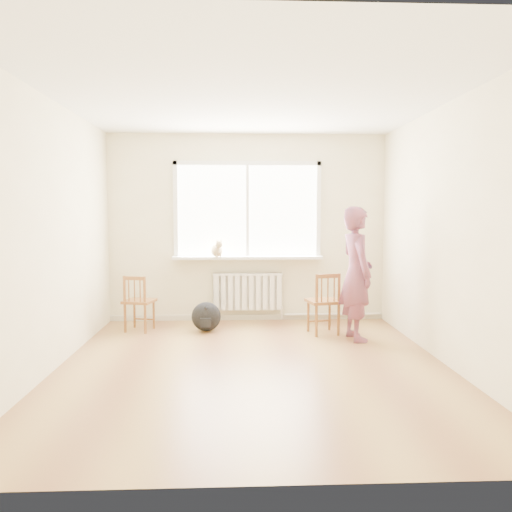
{
  "coord_description": "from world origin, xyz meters",
  "views": [
    {
      "loc": [
        -0.19,
        -5.0,
        1.58
      ],
      "look_at": [
        0.08,
        1.2,
        1.03
      ],
      "focal_mm": 35.0,
      "sensor_mm": 36.0,
      "label": 1
    }
  ],
  "objects": [
    {
      "name": "heating_pipe",
      "position": [
        1.25,
        2.19,
        0.08
      ],
      "size": [
        1.4,
        0.04,
        0.04
      ],
      "primitive_type": "cylinder",
      "rotation": [
        0.0,
        1.57,
        0.0
      ],
      "color": "silver",
      "rests_on": "back_wall"
    },
    {
      "name": "chair_right",
      "position": [
        0.97,
        1.32,
        0.41
      ],
      "size": [
        0.46,
        0.45,
        0.8
      ],
      "rotation": [
        0.0,
        0.0,
        3.34
      ],
      "color": "#95622B",
      "rests_on": "floor"
    },
    {
      "name": "chair_left",
      "position": [
        -1.47,
        1.59,
        0.38
      ],
      "size": [
        0.45,
        0.43,
        0.75
      ],
      "rotation": [
        0.0,
        0.0,
        2.9
      ],
      "color": "#95622B",
      "rests_on": "floor"
    },
    {
      "name": "backpack",
      "position": [
        -0.57,
        1.56,
        0.2
      ],
      "size": [
        0.46,
        0.4,
        0.39
      ],
      "primitive_type": "ellipsoid",
      "rotation": [
        0.0,
        0.0,
        -0.33
      ],
      "color": "black",
      "rests_on": "floor"
    },
    {
      "name": "floor",
      "position": [
        0.0,
        0.0,
        0.0
      ],
      "size": [
        4.5,
        4.5,
        0.0
      ],
      "primitive_type": "plane",
      "color": "#A98045",
      "rests_on": "ground"
    },
    {
      "name": "window",
      "position": [
        0.0,
        2.22,
        1.66
      ],
      "size": [
        2.12,
        0.05,
        1.42
      ],
      "color": "white",
      "rests_on": "back_wall"
    },
    {
      "name": "cat",
      "position": [
        -0.43,
        2.06,
        1.05
      ],
      "size": [
        0.23,
        0.37,
        0.26
      ],
      "rotation": [
        0.0,
        0.0,
        0.29
      ],
      "color": "beige",
      "rests_on": "windowsill"
    },
    {
      "name": "back_wall",
      "position": [
        0.0,
        2.25,
        1.35
      ],
      "size": [
        4.0,
        0.01,
        2.7
      ],
      "primitive_type": "cube",
      "color": "#F2E9C2",
      "rests_on": "ground"
    },
    {
      "name": "ceiling",
      "position": [
        0.0,
        0.0,
        2.7
      ],
      "size": [
        4.5,
        4.5,
        0.0
      ],
      "primitive_type": "plane",
      "rotation": [
        3.14,
        0.0,
        0.0
      ],
      "color": "white",
      "rests_on": "back_wall"
    },
    {
      "name": "person",
      "position": [
        1.31,
        1.05,
        0.83
      ],
      "size": [
        0.48,
        0.65,
        1.65
      ],
      "primitive_type": "imported",
      "rotation": [
        0.0,
        0.0,
        1.72
      ],
      "color": "#CB436F",
      "rests_on": "floor"
    },
    {
      "name": "baseboard",
      "position": [
        0.0,
        2.23,
        0.04
      ],
      "size": [
        4.0,
        0.03,
        0.08
      ],
      "primitive_type": "cube",
      "color": "beige",
      "rests_on": "ground"
    },
    {
      "name": "radiator",
      "position": [
        0.0,
        2.16,
        0.44
      ],
      "size": [
        1.0,
        0.12,
        0.55
      ],
      "color": "white",
      "rests_on": "back_wall"
    },
    {
      "name": "windowsill",
      "position": [
        0.0,
        2.14,
        0.93
      ],
      "size": [
        2.15,
        0.22,
        0.04
      ],
      "primitive_type": "cube",
      "color": "white",
      "rests_on": "back_wall"
    }
  ]
}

